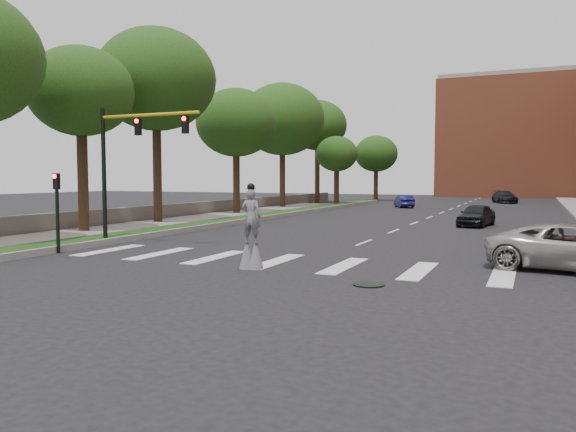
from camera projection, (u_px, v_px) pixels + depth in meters
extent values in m
plane|color=black|center=(298.00, 268.00, 18.97)|extent=(160.00, 160.00, 0.00)
cube|color=#173B11|center=(260.00, 216.00, 41.84)|extent=(2.00, 60.00, 0.25)
cube|color=gray|center=(272.00, 217.00, 41.42)|extent=(0.20, 60.00, 0.28)
cube|color=gray|center=(141.00, 226.00, 33.92)|extent=(4.00, 60.00, 0.18)
cube|color=#5D5950|center=(210.00, 208.00, 45.85)|extent=(0.50, 56.00, 1.10)
cylinder|color=black|center=(368.00, 285.00, 15.94)|extent=(0.90, 0.90, 0.04)
cube|color=#BC5B3B|center=(527.00, 139.00, 87.16)|extent=(26.00, 14.00, 18.00)
cylinder|color=black|center=(104.00, 176.00, 25.91)|extent=(0.20, 0.20, 6.20)
cylinder|color=gold|center=(149.00, 115.00, 24.68)|extent=(5.20, 0.14, 0.14)
cube|color=black|center=(138.00, 127.00, 24.95)|extent=(0.28, 0.18, 0.75)
cylinder|color=#FF0C0C|center=(136.00, 121.00, 24.85)|extent=(0.18, 0.06, 0.18)
cube|color=black|center=(185.00, 125.00, 23.95)|extent=(0.28, 0.18, 0.75)
cylinder|color=#FF0C0C|center=(184.00, 119.00, 23.84)|extent=(0.18, 0.06, 0.18)
cylinder|color=black|center=(57.00, 216.00, 22.55)|extent=(0.14, 0.14, 3.00)
cube|color=black|center=(56.00, 181.00, 22.45)|extent=(0.25, 0.16, 0.65)
cylinder|color=#FF0C0C|center=(54.00, 176.00, 22.34)|extent=(0.16, 0.05, 0.16)
cylinder|color=black|center=(256.00, 257.00, 18.70)|extent=(0.07, 0.07, 0.83)
cylinder|color=black|center=(247.00, 256.00, 18.79)|extent=(0.07, 0.07, 0.83)
cone|color=slate|center=(256.00, 254.00, 18.70)|extent=(0.52, 0.52, 1.04)
cone|color=slate|center=(247.00, 253.00, 18.79)|extent=(0.52, 0.52, 1.04)
imported|color=slate|center=(251.00, 217.00, 18.65)|extent=(0.72, 0.52, 1.85)
sphere|color=black|center=(251.00, 187.00, 18.59)|extent=(0.26, 0.26, 0.26)
cylinder|color=black|center=(251.00, 188.00, 18.59)|extent=(0.34, 0.34, 0.02)
cube|color=yellow|center=(252.00, 201.00, 18.75)|extent=(0.22, 0.05, 0.10)
imported|color=black|center=(476.00, 215.00, 34.98)|extent=(2.29, 4.31, 1.40)
imported|color=navy|center=(404.00, 201.00, 56.43)|extent=(2.82, 4.09, 1.28)
imported|color=black|center=(505.00, 197.00, 65.91)|extent=(3.44, 5.37, 1.45)
cylinder|color=black|center=(83.00, 176.00, 30.13)|extent=(0.56, 0.56, 6.23)
ellipsoid|color=#193911|center=(81.00, 91.00, 29.81)|extent=(5.60, 5.60, 4.76)
cylinder|color=black|center=(157.00, 167.00, 36.36)|extent=(0.56, 0.56, 7.39)
ellipsoid|color=#193911|center=(156.00, 79.00, 35.97)|extent=(7.71, 7.71, 6.55)
cylinder|color=black|center=(236.00, 179.00, 45.37)|extent=(0.56, 0.56, 5.82)
ellipsoid|color=#193911|center=(236.00, 123.00, 45.05)|extent=(6.45, 6.45, 5.48)
cylinder|color=black|center=(282.00, 175.00, 54.85)|extent=(0.56, 0.56, 6.60)
ellipsoid|color=#193911|center=(282.00, 119.00, 54.48)|extent=(8.22, 8.22, 6.99)
cylinder|color=black|center=(317.00, 172.00, 64.96)|extent=(0.56, 0.56, 7.31)
ellipsoid|color=#193911|center=(317.00, 125.00, 64.59)|extent=(6.78, 6.78, 5.76)
cylinder|color=black|center=(336.00, 185.00, 59.37)|extent=(0.56, 0.56, 4.40)
ellipsoid|color=#193911|center=(337.00, 154.00, 59.14)|extent=(4.41, 4.41, 3.75)
cylinder|color=black|center=(376.00, 183.00, 71.73)|extent=(0.56, 0.56, 4.67)
ellipsoid|color=#193911|center=(376.00, 154.00, 71.47)|extent=(5.46, 5.46, 4.64)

